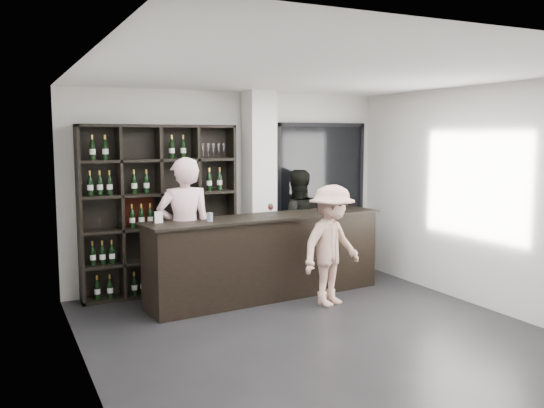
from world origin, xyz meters
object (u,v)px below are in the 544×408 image
tasting_counter (267,257)px  taster_pink (185,232)px  wine_shelf (160,211)px  customer (332,246)px  taster_black (297,226)px

tasting_counter → taster_pink: bearing=169.2°
taster_pink → wine_shelf: bearing=-72.3°
taster_pink → customer: 1.94m
taster_pink → customer: taster_pink is taller
wine_shelf → taster_pink: bearing=-79.1°
wine_shelf → taster_pink: wine_shelf is taller
wine_shelf → tasting_counter: wine_shelf is taller
tasting_counter → taster_pink: (-1.15, 0.10, 0.41)m
tasting_counter → taster_pink: taster_pink is taller
tasting_counter → taster_black: size_ratio=2.01×
customer → tasting_counter: bearing=112.4°
tasting_counter → taster_black: taster_black is taller
wine_shelf → customer: size_ratio=1.49×
tasting_counter → customer: 0.96m
wine_shelf → tasting_counter: size_ratio=0.69×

